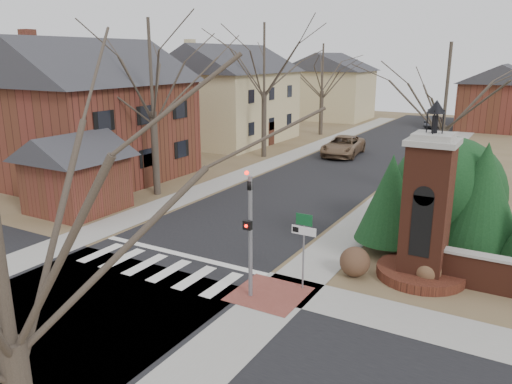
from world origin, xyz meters
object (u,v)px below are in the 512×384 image
Objects in this scene: sign_post at (304,236)px; brick_gate_monument at (426,222)px; distant_car at (434,122)px; traffic_signal_pole at (250,224)px; pickup_truck at (343,146)px.

brick_gate_monument is (3.41, 3.01, 0.22)m from sign_post.
brick_gate_monument reaches higher than distant_car.
traffic_signal_pole is 25.73m from pickup_truck.
sign_post is 0.70× the size of distant_car.
brick_gate_monument reaches higher than pickup_truck.
distant_car is (-7.40, 41.27, -1.51)m from brick_gate_monument.
pickup_truck is (-7.19, 23.57, -1.16)m from sign_post.
sign_post is 44.47m from distant_car.
traffic_signal_pole is 1.64× the size of sign_post.
distant_car is at bearing 100.17° from brick_gate_monument.
sign_post is 0.42× the size of brick_gate_monument.
traffic_signal_pole is 6.47m from brick_gate_monument.
brick_gate_monument is at bearing 102.13° from distant_car.
traffic_signal_pole is 1.14× the size of distant_car.
sign_post is at bearing -78.33° from pickup_truck.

